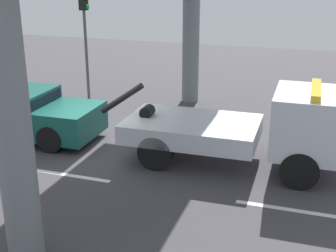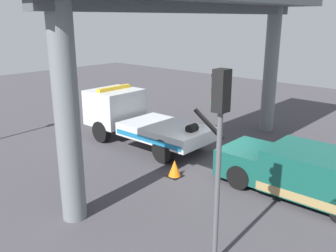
{
  "view_description": "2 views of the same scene",
  "coord_description": "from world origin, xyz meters",
  "px_view_note": "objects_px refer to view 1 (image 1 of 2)",
  "views": [
    {
      "loc": [
        6.27,
        -12.21,
        5.5
      ],
      "look_at": [
        1.99,
        0.6,
        0.7
      ],
      "focal_mm": 49.13,
      "sensor_mm": 36.0,
      "label": 1
    },
    {
      "loc": [
        -7.16,
        11.03,
        5.6
      ],
      "look_at": [
        2.18,
        0.72,
        1.47
      ],
      "focal_mm": 39.01,
      "sensor_mm": 36.0,
      "label": 2
    }
  ],
  "objects_px": {
    "towed_van_green": "(16,113)",
    "traffic_cone_orange": "(149,123)",
    "tow_truck_white": "(259,127)",
    "traffic_light_near": "(3,24)",
    "traffic_light_far": "(85,19)"
  },
  "relations": [
    {
      "from": "tow_truck_white",
      "to": "traffic_light_near",
      "type": "bearing_deg",
      "value": 158.04
    },
    {
      "from": "towed_van_green",
      "to": "traffic_light_far",
      "type": "distance_m",
      "value": 5.44
    },
    {
      "from": "tow_truck_white",
      "to": "traffic_light_far",
      "type": "bearing_deg",
      "value": 148.67
    },
    {
      "from": "tow_truck_white",
      "to": "traffic_cone_orange",
      "type": "distance_m",
      "value": 4.38
    },
    {
      "from": "tow_truck_white",
      "to": "traffic_light_far",
      "type": "xyz_separation_m",
      "value": [
        -7.85,
        4.78,
        2.14
      ]
    },
    {
      "from": "towed_van_green",
      "to": "traffic_cone_orange",
      "type": "distance_m",
      "value": 4.48
    },
    {
      "from": "tow_truck_white",
      "to": "traffic_light_far",
      "type": "distance_m",
      "value": 9.44
    },
    {
      "from": "tow_truck_white",
      "to": "traffic_cone_orange",
      "type": "xyz_separation_m",
      "value": [
        -3.93,
        1.71,
        -0.9
      ]
    },
    {
      "from": "tow_truck_white",
      "to": "traffic_cone_orange",
      "type": "bearing_deg",
      "value": 156.47
    },
    {
      "from": "towed_van_green",
      "to": "traffic_cone_orange",
      "type": "bearing_deg",
      "value": 22.75
    },
    {
      "from": "traffic_light_near",
      "to": "traffic_light_far",
      "type": "height_order",
      "value": "traffic_light_far"
    },
    {
      "from": "traffic_cone_orange",
      "to": "towed_van_green",
      "type": "bearing_deg",
      "value": -157.25
    },
    {
      "from": "traffic_light_far",
      "to": "traffic_cone_orange",
      "type": "height_order",
      "value": "traffic_light_far"
    },
    {
      "from": "traffic_light_near",
      "to": "traffic_cone_orange",
      "type": "bearing_deg",
      "value": -21.17
    },
    {
      "from": "towed_van_green",
      "to": "traffic_light_far",
      "type": "xyz_separation_m",
      "value": [
        0.19,
        4.79,
        2.57
      ]
    }
  ]
}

